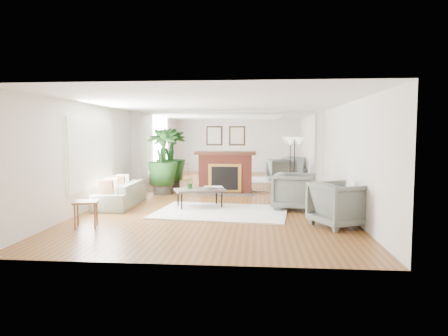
# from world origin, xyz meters

# --- Properties ---
(ground) EXTENTS (7.00, 7.00, 0.00)m
(ground) POSITION_xyz_m (0.00, 0.00, 0.00)
(ground) COLOR brown
(ground) RESTS_ON ground
(wall_left) EXTENTS (0.02, 7.00, 2.50)m
(wall_left) POSITION_xyz_m (-2.99, 0.00, 1.25)
(wall_left) COLOR silver
(wall_left) RESTS_ON ground
(wall_right) EXTENTS (0.02, 7.00, 2.50)m
(wall_right) POSITION_xyz_m (2.99, 0.00, 1.25)
(wall_right) COLOR silver
(wall_right) RESTS_ON ground
(wall_back) EXTENTS (6.00, 0.02, 2.50)m
(wall_back) POSITION_xyz_m (0.00, 3.49, 1.25)
(wall_back) COLOR silver
(wall_back) RESTS_ON ground
(mirror_panel) EXTENTS (5.40, 0.04, 2.40)m
(mirror_panel) POSITION_xyz_m (0.00, 3.47, 1.25)
(mirror_panel) COLOR silver
(mirror_panel) RESTS_ON wall_back
(window_panel) EXTENTS (0.04, 2.40, 1.50)m
(window_panel) POSITION_xyz_m (-2.96, 0.40, 1.35)
(window_panel) COLOR #B2E09E
(window_panel) RESTS_ON wall_left
(fireplace) EXTENTS (1.85, 0.83, 2.05)m
(fireplace) POSITION_xyz_m (0.00, 3.26, 0.66)
(fireplace) COLOR maroon
(fireplace) RESTS_ON ground
(area_rug) EXTENTS (3.17, 2.42, 0.03)m
(area_rug) POSITION_xyz_m (0.16, 0.21, 0.02)
(area_rug) COLOR white
(area_rug) RESTS_ON ground
(coffee_table) EXTENTS (1.34, 1.06, 0.47)m
(coffee_table) POSITION_xyz_m (-0.42, 0.75, 0.43)
(coffee_table) COLOR #564C44
(coffee_table) RESTS_ON ground
(sofa) EXTENTS (0.86, 2.07, 0.60)m
(sofa) POSITION_xyz_m (-2.45, 0.84, 0.30)
(sofa) COLOR slate
(sofa) RESTS_ON ground
(armchair_back) EXTENTS (1.14, 1.11, 0.88)m
(armchair_back) POSITION_xyz_m (1.86, 0.74, 0.44)
(armchair_back) COLOR slate
(armchair_back) RESTS_ON ground
(armchair_front) EXTENTS (1.28, 1.27, 0.88)m
(armchair_front) POSITION_xyz_m (2.59, -0.99, 0.44)
(armchair_front) COLOR slate
(armchair_front) RESTS_ON ground
(side_table) EXTENTS (0.56, 0.56, 0.51)m
(side_table) POSITION_xyz_m (-2.31, -1.46, 0.43)
(side_table) COLOR brown
(side_table) RESTS_ON ground
(potted_ficus) EXTENTS (0.98, 0.98, 1.98)m
(potted_ficus) POSITION_xyz_m (-1.85, 2.88, 1.06)
(potted_ficus) COLOR #28241D
(potted_ficus) RESTS_ON ground
(floor_lamp) EXTENTS (0.56, 0.31, 1.71)m
(floor_lamp) POSITION_xyz_m (2.03, 2.69, 1.46)
(floor_lamp) COLOR black
(floor_lamp) RESTS_ON ground
(tabletop_plant) EXTENTS (0.29, 0.26, 0.28)m
(tabletop_plant) POSITION_xyz_m (-0.67, 0.78, 0.61)
(tabletop_plant) COLOR #28551F
(tabletop_plant) RESTS_ON coffee_table
(fruit_bowl) EXTENTS (0.28, 0.28, 0.07)m
(fruit_bowl) POSITION_xyz_m (-0.18, 0.72, 0.50)
(fruit_bowl) COLOR brown
(fruit_bowl) RESTS_ON coffee_table
(book) EXTENTS (0.28, 0.33, 0.02)m
(book) POSITION_xyz_m (-0.09, 1.01, 0.48)
(book) COLOR brown
(book) RESTS_ON coffee_table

